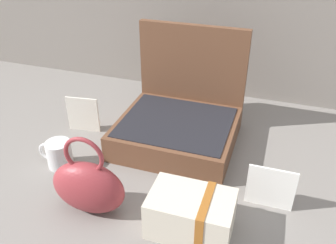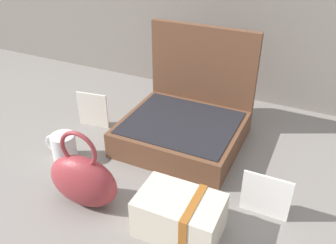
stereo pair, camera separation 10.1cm
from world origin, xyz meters
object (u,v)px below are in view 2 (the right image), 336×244
(open_suitcase, at_px, (186,121))
(coffee_mug, at_px, (63,147))
(cream_toiletry_bag, at_px, (181,216))
(teal_pouch_handbag, at_px, (83,180))
(info_card_left, at_px, (266,196))
(poster_card_right, at_px, (93,110))

(open_suitcase, relative_size, coffee_mug, 3.41)
(open_suitcase, relative_size, cream_toiletry_bag, 1.85)
(teal_pouch_handbag, relative_size, info_card_left, 1.85)
(open_suitcase, bearing_deg, teal_pouch_handbag, -107.14)
(open_suitcase, xyz_separation_m, poster_card_right, (-0.34, -0.06, -0.01))
(poster_card_right, bearing_deg, open_suitcase, 1.85)
(teal_pouch_handbag, height_order, cream_toiletry_bag, teal_pouch_handbag)
(open_suitcase, xyz_separation_m, cream_toiletry_bag, (0.15, -0.38, -0.02))
(coffee_mug, xyz_separation_m, poster_card_right, (-0.03, 0.21, 0.02))
(teal_pouch_handbag, distance_m, coffee_mug, 0.23)
(info_card_left, bearing_deg, cream_toiletry_bag, -140.03)
(open_suitcase, distance_m, info_card_left, 0.40)
(coffee_mug, height_order, poster_card_right, poster_card_right)
(coffee_mug, relative_size, info_card_left, 0.89)
(info_card_left, xyz_separation_m, poster_card_right, (-0.66, 0.18, 0.00))
(teal_pouch_handbag, distance_m, info_card_left, 0.48)
(open_suitcase, distance_m, coffee_mug, 0.41)
(teal_pouch_handbag, distance_m, cream_toiletry_bag, 0.28)
(teal_pouch_handbag, distance_m, poster_card_right, 0.41)
(teal_pouch_handbag, relative_size, coffee_mug, 2.07)
(coffee_mug, bearing_deg, teal_pouch_handbag, -36.44)
(coffee_mug, xyz_separation_m, info_card_left, (0.63, 0.03, 0.02))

